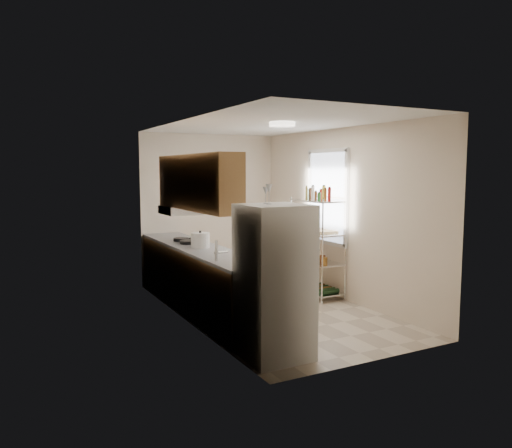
{
  "coord_description": "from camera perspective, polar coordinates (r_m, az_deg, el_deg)",
  "views": [
    {
      "loc": [
        -3.42,
        -6.03,
        1.96
      ],
      "look_at": [
        -0.1,
        0.25,
        1.2
      ],
      "focal_mm": 35.0,
      "sensor_mm": 36.0,
      "label": 1
    }
  ],
  "objects": [
    {
      "name": "counter_run",
      "position": [
        7.1,
        -6.61,
        -6.18
      ],
      "size": [
        0.63,
        3.51,
        0.9
      ],
      "color": "#A37845",
      "rests_on": "ground"
    },
    {
      "name": "rice_cooker",
      "position": [
        6.93,
        -6.39,
        -1.86
      ],
      "size": [
        0.26,
        0.26,
        0.21
      ],
      "primitive_type": "cylinder",
      "color": "white",
      "rests_on": "counter_run"
    },
    {
      "name": "room",
      "position": [
        6.97,
        1.68,
        0.67
      ],
      "size": [
        2.52,
        4.42,
        2.62
      ],
      "color": "beige",
      "rests_on": "ground"
    },
    {
      "name": "wine_glass_b",
      "position": [
        5.13,
        1.5,
        3.43
      ],
      "size": [
        0.07,
        0.07,
        0.21
      ],
      "primitive_type": null,
      "color": "silver",
      "rests_on": "refrigerator"
    },
    {
      "name": "range_hood",
      "position": [
        7.37,
        -8.59,
        1.6
      ],
      "size": [
        0.5,
        0.6,
        0.12
      ],
      "primitive_type": "cube",
      "color": "#B7BABC",
      "rests_on": "room"
    },
    {
      "name": "upper_cabinets",
      "position": [
        6.58,
        -6.79,
        4.76
      ],
      "size": [
        0.33,
        2.2,
        0.72
      ],
      "primitive_type": "cube",
      "color": "#A37845",
      "rests_on": "room"
    },
    {
      "name": "window",
      "position": [
        7.91,
        8.18,
        3.08
      ],
      "size": [
        0.06,
        1.0,
        1.46
      ],
      "primitive_type": "cube",
      "color": "white",
      "rests_on": "room"
    },
    {
      "name": "storage_bag",
      "position": [
        7.96,
        5.38,
        -3.51
      ],
      "size": [
        0.09,
        0.13,
        0.14
      ],
      "primitive_type": "cube",
      "rotation": [
        0.0,
        0.0,
        -0.03
      ],
      "color": "#B22D16",
      "rests_on": "bakers_rack"
    },
    {
      "name": "frying_pan_small",
      "position": [
        7.63,
        -8.54,
        -1.76
      ],
      "size": [
        0.29,
        0.29,
        0.05
      ],
      "primitive_type": "cylinder",
      "rotation": [
        0.0,
        0.0,
        0.25
      ],
      "color": "black",
      "rests_on": "counter_run"
    },
    {
      "name": "refrigerator",
      "position": [
        5.23,
        2.1,
        -6.62
      ],
      "size": [
        0.67,
        0.67,
        1.62
      ],
      "primitive_type": "cube",
      "color": "silver",
      "rests_on": "ground"
    },
    {
      "name": "espresso_machine",
      "position": [
        8.1,
        6.35,
        0.31
      ],
      "size": [
        0.22,
        0.27,
        0.27
      ],
      "primitive_type": "cube",
      "rotation": [
        0.0,
        0.0,
        0.33
      ],
      "color": "black",
      "rests_on": "bakers_rack"
    },
    {
      "name": "ceiling_dome",
      "position": [
        6.71,
        3.01,
        11.32
      ],
      "size": [
        0.34,
        0.34,
        0.05
      ],
      "primitive_type": "cylinder",
      "color": "white",
      "rests_on": "room"
    },
    {
      "name": "bakers_rack",
      "position": [
        7.77,
        7.06,
        -0.23
      ],
      "size": [
        0.45,
        0.9,
        1.73
      ],
      "color": "silver",
      "rests_on": "ground"
    },
    {
      "name": "wine_glass_a",
      "position": [
        5.2,
        1.11,
        3.28
      ],
      "size": [
        0.06,
        0.06,
        0.18
      ],
      "primitive_type": null,
      "color": "silver",
      "rests_on": "refrigerator"
    },
    {
      "name": "cutting_board",
      "position": [
        7.8,
        7.56,
        -0.82
      ],
      "size": [
        0.4,
        0.49,
        0.03
      ],
      "primitive_type": "cube",
      "rotation": [
        0.0,
        0.0,
        0.1
      ],
      "color": "tan",
      "rests_on": "bakers_rack"
    },
    {
      "name": "frying_pan_large",
      "position": [
        7.34,
        -7.59,
        -2.05
      ],
      "size": [
        0.34,
        0.34,
        0.05
      ],
      "primitive_type": "cylinder",
      "rotation": [
        0.0,
        0.0,
        0.2
      ],
      "color": "black",
      "rests_on": "counter_run"
    }
  ]
}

